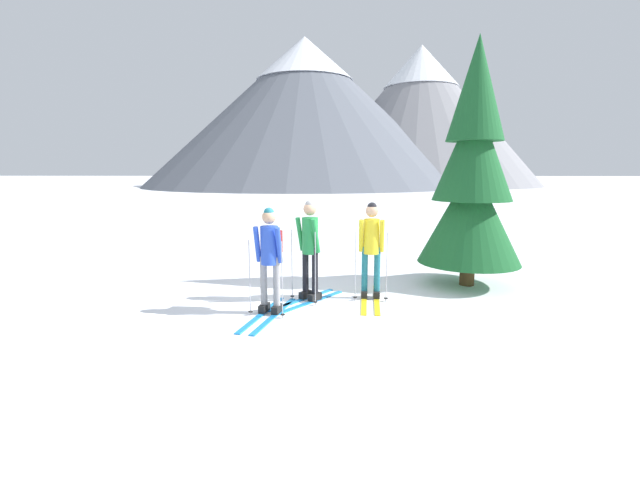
% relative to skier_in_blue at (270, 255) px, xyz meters
% --- Properties ---
extents(ground_plane, '(400.00, 400.00, 0.00)m').
position_rel_skier_in_blue_xyz_m(ground_plane, '(0.60, 0.50, -0.96)').
color(ground_plane, white).
extents(skier_in_blue, '(0.68, 1.82, 1.71)m').
position_rel_skier_in_blue_xyz_m(skier_in_blue, '(0.00, 0.00, 0.00)').
color(skier_in_blue, '#1E84D1').
rests_on(skier_in_blue, ground).
extents(skier_in_green, '(1.25, 1.54, 1.78)m').
position_rel_skier_in_blue_xyz_m(skier_in_green, '(0.58, 0.73, 0.03)').
color(skier_in_green, '#1E84D1').
rests_on(skier_in_green, ground).
extents(skier_in_yellow, '(0.61, 1.78, 1.73)m').
position_rel_skier_in_blue_xyz_m(skier_in_yellow, '(1.66, 0.90, -0.01)').
color(skier_in_yellow, yellow).
rests_on(skier_in_yellow, ground).
extents(pine_tree_near, '(1.98, 1.98, 4.79)m').
position_rel_skier_in_blue_xyz_m(pine_tree_near, '(3.66, 1.93, 1.23)').
color(pine_tree_near, '#51381E').
rests_on(pine_tree_near, ground).
extents(mountain_ridge_distant, '(60.20, 47.54, 21.83)m').
position_rel_skier_in_blue_xyz_m(mountain_ridge_distant, '(2.24, 62.05, 10.14)').
color(mountain_ridge_distant, slate).
rests_on(mountain_ridge_distant, ground).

